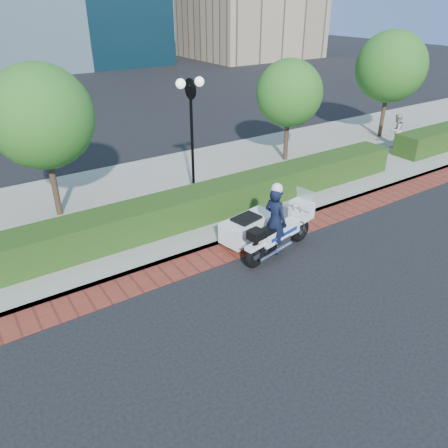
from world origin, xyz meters
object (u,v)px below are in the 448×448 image
lamppost (191,121)px  pedestrian (396,131)px  tree_c (289,93)px  tree_b (41,117)px  police_motorcycle (266,226)px  tree_d (391,67)px

lamppost → pedestrian: bearing=-1.3°
tree_c → pedestrian: size_ratio=2.69×
lamppost → tree_c: size_ratio=0.98×
lamppost → tree_b: size_ratio=0.86×
police_motorcycle → pedestrian: (11.11, 3.97, 0.17)m
lamppost → police_motorcycle: bearing=-90.3°
tree_b → tree_c: 10.01m
lamppost → tree_d: tree_d is taller
lamppost → tree_c: bearing=13.3°
tree_d → pedestrian: size_ratio=3.23×
tree_b → lamppost: bearing=-16.1°
lamppost → police_motorcycle: (-0.02, -4.21, -2.18)m
tree_c → tree_d: tree_d is taller
tree_d → police_motorcycle: 13.52m
tree_d → pedestrian: tree_d is taller
lamppost → tree_b: 4.71m
tree_d → tree_b: bearing=180.0°
tree_b → police_motorcycle: (4.48, -5.51, -2.65)m
lamppost → tree_b: tree_b is taller
lamppost → tree_d: (12.00, 1.30, 0.65)m
police_motorcycle → pedestrian: police_motorcycle is taller
tree_b → police_motorcycle: bearing=-50.9°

